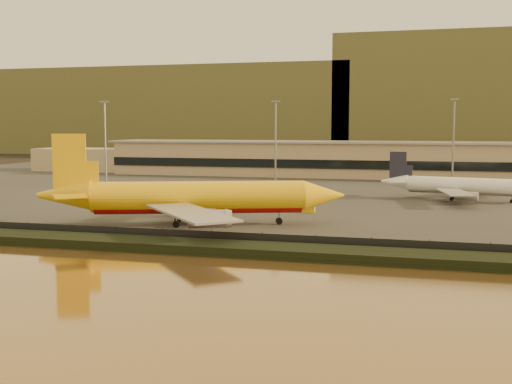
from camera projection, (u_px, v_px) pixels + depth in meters
ground at (225, 232)px, 110.42m from camera, size 900.00×900.00×0.00m
embankment at (190, 246)px, 94.01m from camera, size 320.00×7.00×1.40m
tarmac at (317, 184)px, 201.67m from camera, size 320.00×220.00×0.20m
perimeter_fence at (199, 238)px, 97.79m from camera, size 300.00×0.05×2.20m
terminal_building at (292, 159)px, 234.13m from camera, size 202.00×25.00×12.60m
apron_light_masts at (359, 135)px, 176.99m from camera, size 152.20×12.20×25.40m
distant_hills at (347, 107)px, 439.17m from camera, size 470.00×160.00×70.00m
dhl_cargo_jet at (193, 198)px, 116.75m from camera, size 54.46×51.81×16.71m
white_narrowbody_jet at (462, 186)px, 155.92m from camera, size 40.14×38.59×11.59m
gse_vehicle_yellow at (304, 208)px, 134.88m from camera, size 4.41×2.15×1.94m
gse_vehicle_white at (242, 202)px, 145.72m from camera, size 3.93×2.78×1.62m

